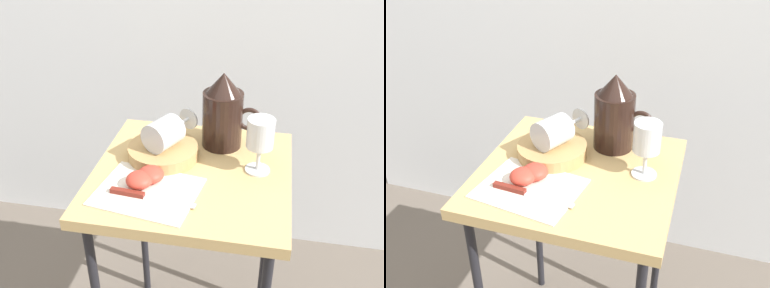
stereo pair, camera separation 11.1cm
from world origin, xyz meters
The scene contains 10 objects.
curtain_drape centered at (0.00, 0.59, 0.94)m, with size 2.40×0.03×1.88m, color white.
table centered at (0.00, 0.00, 0.62)m, with size 0.50×0.49×0.70m.
linen_napkin centered at (-0.09, -0.11, 0.70)m, with size 0.24×0.19×0.00m, color silver.
basket_tray centered at (-0.09, 0.05, 0.71)m, with size 0.19×0.19×0.04m, color tan.
pitcher centered at (0.06, 0.15, 0.78)m, with size 0.16×0.11×0.21m.
wine_glass_upright centered at (0.16, 0.03, 0.80)m, with size 0.07×0.07×0.15m.
wine_glass_tipped_near centered at (-0.08, 0.05, 0.77)m, with size 0.13×0.17×0.08m.
apple_half_left centered at (-0.11, -0.09, 0.72)m, with size 0.07×0.07×0.04m, color #CC3D2D.
apple_half_right centered at (-0.09, -0.07, 0.72)m, with size 0.07×0.07×0.04m, color #CC3D2D.
knife centered at (-0.10, -0.14, 0.71)m, with size 0.21×0.03×0.01m.
Camera 1 is at (0.18, -0.94, 1.34)m, focal length 42.03 mm.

